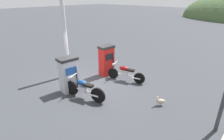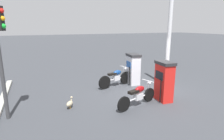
{
  "view_description": "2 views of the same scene",
  "coord_description": "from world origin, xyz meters",
  "px_view_note": "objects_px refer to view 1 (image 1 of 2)",
  "views": [
    {
      "loc": [
        6.22,
        -5.41,
        4.13
      ],
      "look_at": [
        1.47,
        -0.11,
        1.13
      ],
      "focal_mm": 28.81,
      "sensor_mm": 36.0,
      "label": 1
    },
    {
      "loc": [
        4.79,
        6.95,
        3.04
      ],
      "look_at": [
        1.59,
        -0.14,
        1.17
      ],
      "focal_mm": 29.64,
      "sensor_mm": 36.0,
      "label": 2
    }
  ],
  "objects_px": {
    "fuel_pump_near": "(69,74)",
    "motorcycle_near_pump": "(84,89)",
    "motorcycle_far_pump": "(125,73)",
    "canopy_support_pole": "(65,38)",
    "wandering_duck": "(161,101)",
    "fuel_pump_far": "(107,60)"
  },
  "relations": [
    {
      "from": "motorcycle_far_pump",
      "to": "canopy_support_pole",
      "type": "relative_size",
      "value": 0.45
    },
    {
      "from": "wandering_duck",
      "to": "canopy_support_pole",
      "type": "distance_m",
      "value": 5.52
    },
    {
      "from": "fuel_pump_near",
      "to": "motorcycle_near_pump",
      "type": "height_order",
      "value": "fuel_pump_near"
    },
    {
      "from": "motorcycle_far_pump",
      "to": "wandering_duck",
      "type": "bearing_deg",
      "value": -19.04
    },
    {
      "from": "fuel_pump_near",
      "to": "motorcycle_near_pump",
      "type": "relative_size",
      "value": 0.81
    },
    {
      "from": "motorcycle_far_pump",
      "to": "canopy_support_pole",
      "type": "height_order",
      "value": "canopy_support_pole"
    },
    {
      "from": "fuel_pump_far",
      "to": "wandering_duck",
      "type": "xyz_separation_m",
      "value": [
        3.71,
        -0.8,
        -0.63
      ]
    },
    {
      "from": "fuel_pump_near",
      "to": "motorcycle_far_pump",
      "type": "distance_m",
      "value": 2.84
    },
    {
      "from": "fuel_pump_near",
      "to": "fuel_pump_far",
      "type": "relative_size",
      "value": 0.98
    },
    {
      "from": "wandering_duck",
      "to": "fuel_pump_far",
      "type": "bearing_deg",
      "value": 167.85
    },
    {
      "from": "wandering_duck",
      "to": "fuel_pump_near",
      "type": "bearing_deg",
      "value": -155.78
    },
    {
      "from": "fuel_pump_far",
      "to": "canopy_support_pole",
      "type": "distance_m",
      "value": 2.44
    },
    {
      "from": "fuel_pump_far",
      "to": "wandering_duck",
      "type": "height_order",
      "value": "fuel_pump_far"
    },
    {
      "from": "fuel_pump_near",
      "to": "wandering_duck",
      "type": "bearing_deg",
      "value": 24.22
    },
    {
      "from": "fuel_pump_far",
      "to": "motorcycle_far_pump",
      "type": "height_order",
      "value": "fuel_pump_far"
    },
    {
      "from": "motorcycle_near_pump",
      "to": "motorcycle_far_pump",
      "type": "xyz_separation_m",
      "value": [
        0.26,
        2.53,
        -0.02
      ]
    },
    {
      "from": "fuel_pump_near",
      "to": "motorcycle_near_pump",
      "type": "distance_m",
      "value": 1.06
    },
    {
      "from": "motorcycle_near_pump",
      "to": "fuel_pump_far",
      "type": "bearing_deg",
      "value": 111.99
    },
    {
      "from": "fuel_pump_near",
      "to": "wandering_duck",
      "type": "height_order",
      "value": "fuel_pump_near"
    },
    {
      "from": "canopy_support_pole",
      "to": "wandering_duck",
      "type": "bearing_deg",
      "value": 7.92
    },
    {
      "from": "fuel_pump_near",
      "to": "motorcycle_far_pump",
      "type": "bearing_deg",
      "value": 63.32
    },
    {
      "from": "motorcycle_near_pump",
      "to": "canopy_support_pole",
      "type": "relative_size",
      "value": 0.46
    }
  ]
}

